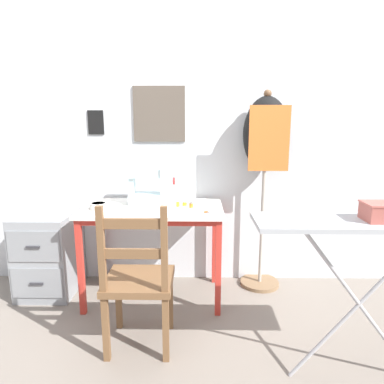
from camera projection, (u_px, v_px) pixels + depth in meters
name	position (u px, v px, depth m)	size (l,w,h in m)	color
ground_plane	(150.00, 317.00, 2.41)	(14.00, 14.00, 0.00)	gray
wall_back	(157.00, 131.00, 2.79)	(10.00, 0.07, 2.55)	silver
sewing_table	(153.00, 219.00, 2.55)	(1.04, 0.59, 0.72)	silver
sewing_machine	(154.00, 187.00, 2.62)	(0.35, 0.18, 0.30)	silver
fabric_bowl	(99.00, 206.00, 2.47)	(0.12, 0.12, 0.05)	silver
scissors	(208.00, 213.00, 2.37)	(0.09, 0.11, 0.01)	silver
thread_spool_near_machine	(178.00, 204.00, 2.54)	(0.03, 0.03, 0.04)	yellow
thread_spool_mid_table	(185.00, 204.00, 2.58)	(0.04, 0.04, 0.03)	yellow
thread_spool_far_edge	(191.00, 205.00, 2.52)	(0.04, 0.04, 0.04)	orange
wooden_chair	(138.00, 281.00, 2.01)	(0.40, 0.38, 0.92)	brown
filing_cabinet	(49.00, 253.00, 2.73)	(0.41, 0.50, 0.65)	#93999E
dress_form	(266.00, 144.00, 2.65)	(0.35, 0.32, 1.58)	#846647
ironing_board	(367.00, 231.00, 1.68)	(1.11, 0.30, 0.88)	#ADB2B7
storage_box	(381.00, 212.00, 1.65)	(0.16, 0.14, 0.09)	#AD564C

